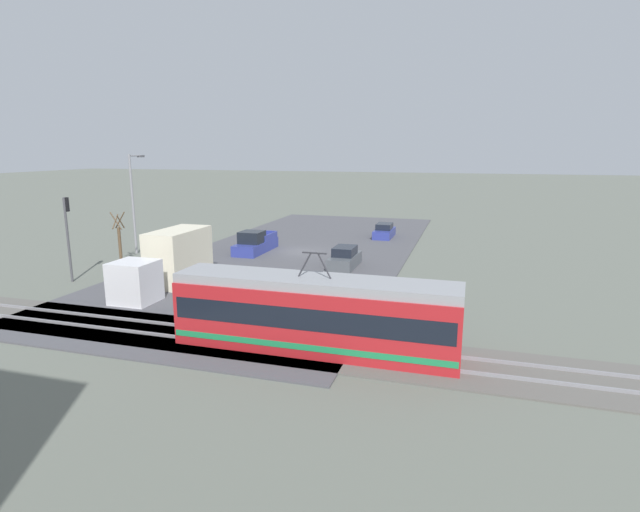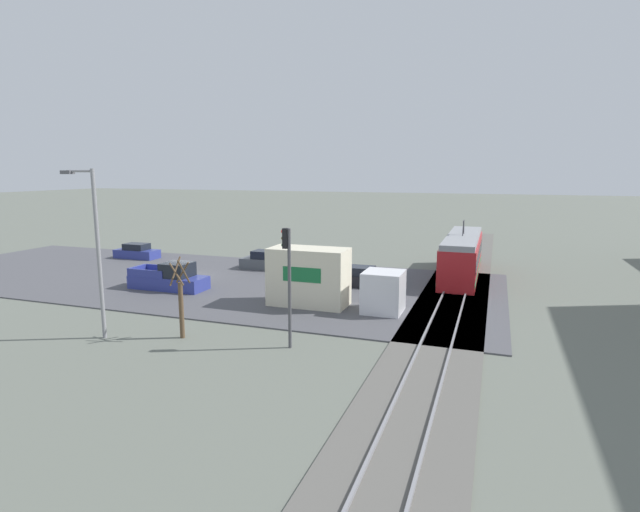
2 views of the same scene
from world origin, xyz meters
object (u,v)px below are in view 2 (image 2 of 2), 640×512
pickup_truck (170,279)px  sedan_car_1 (137,252)px  street_lamp_near_crossing (95,243)px  box_truck (326,280)px  light_rail_tram (462,256)px  sedan_car_0 (358,278)px  street_tree (181,302)px  sedan_car_2 (266,261)px  traffic_light_pole (288,272)px

pickup_truck → sedan_car_1: (-9.60, -10.79, -0.14)m
sedan_car_1 → street_lamp_near_crossing: 24.23m
pickup_truck → box_truck: bearing=86.6°
light_rail_tram → sedan_car_0: bearing=-49.0°
light_rail_tram → street_tree: bearing=-31.6°
sedan_car_2 → street_lamp_near_crossing: bearing=179.2°
sedan_car_0 → traffic_light_pole: bearing=1.0°
box_truck → sedan_car_1: box_truck is taller
box_truck → sedan_car_2: size_ratio=1.94×
sedan_car_0 → street_lamp_near_crossing: (15.35, -9.34, 4.22)m
street_lamp_near_crossing → light_rail_tram: bearing=142.7°
sedan_car_1 → traffic_light_pole: traffic_light_pole is taller
pickup_truck → sedan_car_1: bearing=-131.7°
light_rail_tram → sedan_car_1: light_rail_tram is taller
sedan_car_2 → traffic_light_pole: traffic_light_pole is taller
street_tree → street_lamp_near_crossing: (1.34, -3.92, 3.01)m
light_rail_tram → sedan_car_0: size_ratio=2.89×
traffic_light_pole → sedan_car_2: bearing=-151.2°
street_lamp_near_crossing → sedan_car_1: bearing=-144.7°
street_tree → sedan_car_0: bearing=158.9°
light_rail_tram → sedan_car_2: light_rail_tram is taller
traffic_light_pole → street_tree: bearing=-85.0°
traffic_light_pole → box_truck: bearing=-175.3°
traffic_light_pole → sedan_car_0: bearing=-179.0°
pickup_truck → traffic_light_pole: (8.04, 12.60, 2.90)m
sedan_car_1 → street_tree: (18.13, 17.72, 1.21)m
pickup_truck → sedan_car_2: (-8.91, 3.28, -0.08)m
pickup_truck → street_tree: bearing=39.1°
box_truck → sedan_car_0: 6.29m
sedan_car_0 → street_tree: size_ratio=1.07×
sedan_car_1 → street_tree: bearing=44.3°
pickup_truck → street_tree: street_tree is taller
street_tree → street_lamp_near_crossing: size_ratio=0.49×
sedan_car_1 → sedan_car_2: size_ratio=0.99×
light_rail_tram → street_lamp_near_crossing: bearing=-37.3°
box_truck → sedan_car_1: 25.03m
street_lamp_near_crossing → street_tree: bearing=108.8°
light_rail_tram → sedan_car_2: size_ratio=2.97×
sedan_car_2 → traffic_light_pole: size_ratio=0.74×
sedan_car_0 → traffic_light_pole: size_ratio=0.77×
sedan_car_0 → street_tree: (14.01, -5.42, 1.21)m
box_truck → sedan_car_0: bearing=176.7°
sedan_car_0 → pickup_truck: bearing=-66.1°
sedan_car_2 → street_lamp_near_crossing: size_ratio=0.50×
pickup_truck → street_lamp_near_crossing: (9.87, 3.01, 4.07)m
box_truck → street_tree: size_ratio=2.02×
street_tree → sedan_car_1: bearing=-135.7°
light_rail_tram → pickup_truck: (11.50, -19.28, -0.88)m
sedan_car_0 → box_truck: bearing=-3.3°
street_lamp_near_crossing → pickup_truck: bearing=-163.0°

